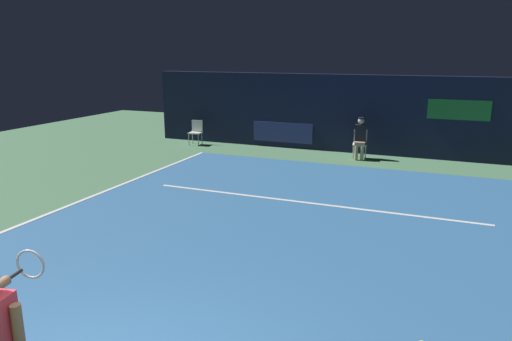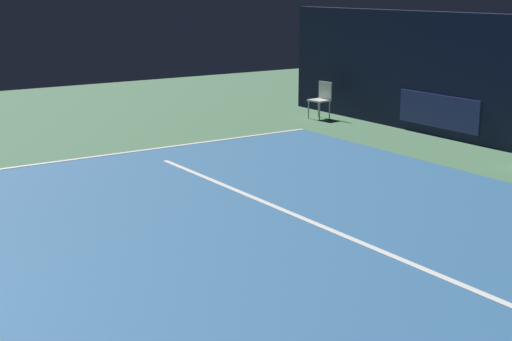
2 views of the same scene
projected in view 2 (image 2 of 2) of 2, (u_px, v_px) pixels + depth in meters
ground_plane at (152, 242)px, 9.27m from camera, size 29.90×29.90×0.00m
court_surface at (152, 241)px, 9.26m from camera, size 9.79×12.16×0.01m
line_sideline_right at (32, 165)px, 13.17m from camera, size 0.10×12.16×0.01m
line_service at (289, 212)px, 10.41m from camera, size 7.64×0.10×0.01m
courtside_chair_near at (321, 98)px, 17.77m from camera, size 0.48×0.46×0.88m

